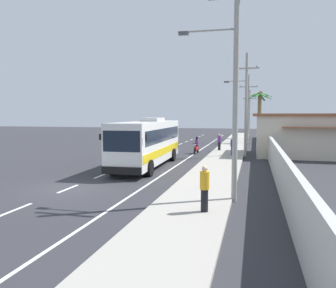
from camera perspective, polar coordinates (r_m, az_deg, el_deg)
ground_plane at (r=18.52m, az=-16.35°, el=-7.20°), size 160.00×160.00×0.00m
sidewalk_kerb at (r=25.97m, az=8.56°, el=-3.44°), size 3.20×90.00×0.14m
lane_markings at (r=31.23m, az=1.17°, el=-2.10°), size 3.82×71.00×0.01m
boundary_wall at (r=29.74m, az=16.65°, el=-0.71°), size 0.24×60.00×2.02m
coach_bus_foreground at (r=25.19m, az=-3.38°, el=0.47°), size 3.12×11.41×3.60m
motorcycle_beside_bus at (r=33.77m, az=4.77°, el=-0.45°), size 0.56×1.96×1.66m
pedestrian_near_kerb at (r=13.12m, az=6.13°, el=-7.26°), size 0.36×0.36×1.76m
pedestrian_midwalk at (r=31.49m, az=10.70°, el=-0.33°), size 0.36×0.36×1.63m
pedestrian_far_walk at (r=35.91m, az=8.57°, el=0.40°), size 0.36×0.36×1.69m
utility_pole_nearest at (r=15.15m, az=10.93°, el=10.31°), size 3.74×0.24×9.82m
utility_pole_mid at (r=31.81m, az=12.79°, el=6.83°), size 3.08×0.24×9.32m
utility_pole_far at (r=48.52m, az=13.23°, el=6.00°), size 2.55×0.24×9.29m
utility_pole_distant at (r=65.24m, az=13.44°, el=5.28°), size 2.50×0.24×8.39m
palm_nearest at (r=55.31m, az=15.19°, el=6.26°), size 3.49×3.52×7.48m
palm_second at (r=46.39m, az=14.96°, el=5.65°), size 3.26×3.09×6.76m
roadside_building at (r=34.40m, az=25.79°, el=1.35°), size 14.13×7.89×3.92m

